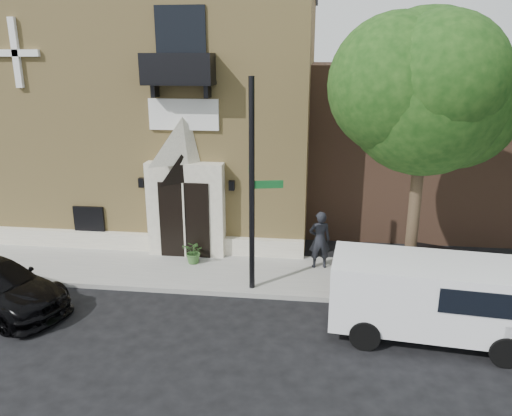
{
  "coord_description": "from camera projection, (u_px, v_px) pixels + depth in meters",
  "views": [
    {
      "loc": [
        3.34,
        -12.9,
        6.75
      ],
      "look_at": [
        1.47,
        2.0,
        2.12
      ],
      "focal_mm": 35.0,
      "sensor_mm": 36.0,
      "label": 1
    }
  ],
  "objects": [
    {
      "name": "cargo_van",
      "position": [
        440.0,
        297.0,
        12.12
      ],
      "size": [
        5.05,
        2.46,
        1.99
      ],
      "rotation": [
        0.0,
        0.0,
        -0.1
      ],
      "color": "white",
      "rests_on": "ground"
    },
    {
      "name": "church",
      "position": [
        169.0,
        107.0,
        21.15
      ],
      "size": [
        12.2,
        11.01,
        9.3
      ],
      "color": "tan",
      "rests_on": "ground"
    },
    {
      "name": "planter",
      "position": [
        194.0,
        252.0,
        16.38
      ],
      "size": [
        0.87,
        0.81,
        0.8
      ],
      "primitive_type": "imported",
      "rotation": [
        0.0,
        0.0,
        -0.31
      ],
      "color": "#3D6930",
      "rests_on": "sidewalk"
    },
    {
      "name": "dumpster",
      "position": [
        444.0,
        272.0,
        14.4
      ],
      "size": [
        2.05,
        1.57,
        1.19
      ],
      "rotation": [
        0.0,
        0.0,
        -0.34
      ],
      "color": "#0F3719",
      "rests_on": "sidewalk"
    },
    {
      "name": "street_tree_left",
      "position": [
        428.0,
        91.0,
        12.5
      ],
      "size": [
        4.97,
        4.38,
        7.77
      ],
      "color": "#38281C",
      "rests_on": "sidewalk"
    },
    {
      "name": "pedestrian_near",
      "position": [
        320.0,
        240.0,
        15.91
      ],
      "size": [
        0.75,
        0.56,
        1.89
      ],
      "primitive_type": "imported",
      "rotation": [
        0.0,
        0.0,
        3.31
      ],
      "color": "black",
      "rests_on": "sidewalk"
    },
    {
      "name": "sidewalk",
      "position": [
        239.0,
        273.0,
        15.9
      ],
      "size": [
        42.0,
        3.0,
        0.15
      ],
      "primitive_type": "cube",
      "color": "gray",
      "rests_on": "ground"
    },
    {
      "name": "ground",
      "position": [
        198.0,
        295.0,
        14.62
      ],
      "size": [
        120.0,
        120.0,
        0.0
      ],
      "primitive_type": "plane",
      "color": "black",
      "rests_on": "ground"
    },
    {
      "name": "fire_hydrant",
      "position": [
        350.0,
        282.0,
        14.11
      ],
      "size": [
        0.51,
        0.4,
        0.89
      ],
      "color": "#B4010D",
      "rests_on": "sidewalk"
    },
    {
      "name": "street_sign",
      "position": [
        252.0,
        187.0,
        13.9
      ],
      "size": [
        1.08,
        0.95,
        6.07
      ],
      "rotation": [
        0.0,
        0.0,
        0.21
      ],
      "color": "black",
      "rests_on": "sidewalk"
    }
  ]
}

